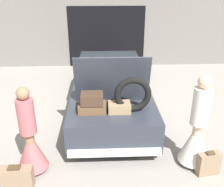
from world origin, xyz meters
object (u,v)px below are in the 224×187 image
(car, at_px, (110,86))
(person_left, at_px, (30,143))
(suitcase_beside_right_person, at_px, (208,164))
(person_right, at_px, (197,134))
(suitcase_beside_left_person, at_px, (16,178))

(car, xyz_separation_m, person_left, (-1.45, -2.47, 0.00))
(person_left, distance_m, suitcase_beside_right_person, 3.08)
(person_right, distance_m, suitcase_beside_left_person, 3.13)
(person_right, bearing_deg, suitcase_beside_right_person, -158.85)
(car, bearing_deg, person_right, -59.07)
(car, distance_m, person_right, 2.81)
(person_left, bearing_deg, person_right, 96.53)
(suitcase_beside_right_person, bearing_deg, person_right, 119.70)
(suitcase_beside_right_person, bearing_deg, suitcase_beside_left_person, -176.57)
(suitcase_beside_left_person, bearing_deg, suitcase_beside_right_person, 3.43)
(suitcase_beside_left_person, distance_m, suitcase_beside_right_person, 3.23)
(car, bearing_deg, suitcase_beside_left_person, -119.26)
(suitcase_beside_left_person, xyz_separation_m, suitcase_beside_right_person, (3.23, 0.19, 0.02))
(suitcase_beside_left_person, bearing_deg, car, 60.74)
(car, distance_m, suitcase_beside_right_person, 3.16)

